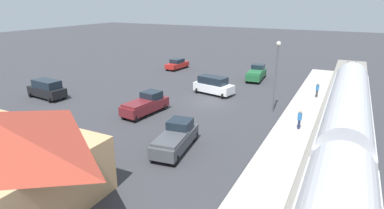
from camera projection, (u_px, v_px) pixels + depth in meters
name	position (u px, v px, depth m)	size (l,w,h in m)	color
ground_plane	(208.00, 103.00, 35.45)	(200.00, 200.00, 0.00)	#38383D
railway_track	(344.00, 123.00, 29.40)	(4.80, 70.00, 0.30)	gray
platform	(300.00, 115.00, 31.11)	(3.20, 46.00, 0.30)	#B7B2A8
passenger_train	(339.00, 181.00, 14.89)	(2.93, 39.48, 4.98)	silver
pedestrian_on_platform	(300.00, 118.00, 27.13)	(0.36, 0.36, 1.71)	#23284C
pedestrian_waiting_far	(317.00, 89.00, 36.07)	(0.36, 0.36, 1.71)	#333338
suv_black	(47.00, 89.00, 36.64)	(5.07, 2.76, 2.22)	black
sedan_red	(177.00, 64.00, 52.27)	(2.31, 4.67, 1.74)	red
pickup_maroon	(146.00, 104.00, 31.66)	(2.59, 5.60, 2.14)	maroon
pickup_charcoal	(176.00, 138.00, 23.94)	(2.67, 5.62, 2.14)	#47494F
suv_white	(213.00, 85.00, 38.24)	(5.19, 3.11, 2.22)	white
pickup_green	(257.00, 73.00, 45.14)	(2.38, 5.54, 2.14)	#236638
light_pole_near_platform	(276.00, 68.00, 31.22)	(0.44, 0.44, 7.22)	#515156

